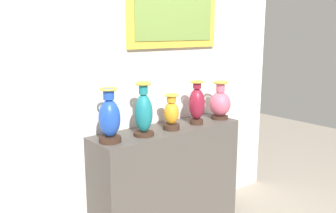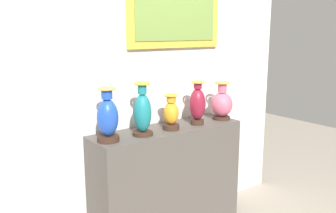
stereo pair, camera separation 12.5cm
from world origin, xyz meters
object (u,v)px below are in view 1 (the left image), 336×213
object	(u,v)px
vase_amber	(171,114)
vase_burgundy	(197,104)
vase_teal	(144,113)
vase_sapphire	(110,119)
vase_rose	(220,103)

from	to	relation	value
vase_amber	vase_burgundy	size ratio (longest dim) A/B	0.78
vase_teal	vase_burgundy	bearing A→B (deg)	-0.06
vase_teal	vase_sapphire	bearing A→B (deg)	176.92
vase_teal	vase_burgundy	size ratio (longest dim) A/B	1.11
vase_teal	vase_amber	world-z (taller)	vase_teal
vase_amber	vase_burgundy	bearing A→B (deg)	-0.44
vase_burgundy	vase_rose	xyz separation A→B (m)	(0.30, 0.01, -0.03)
vase_rose	vase_teal	bearing A→B (deg)	-179.54
vase_sapphire	vase_teal	size ratio (longest dim) A/B	0.96
vase_teal	vase_rose	xyz separation A→B (m)	(0.84, 0.01, -0.03)
vase_burgundy	vase_teal	bearing A→B (deg)	179.94
vase_amber	vase_rose	bearing A→B (deg)	0.52
vase_teal	vase_burgundy	world-z (taller)	vase_teal
vase_teal	vase_amber	distance (m)	0.28
vase_teal	vase_burgundy	distance (m)	0.55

